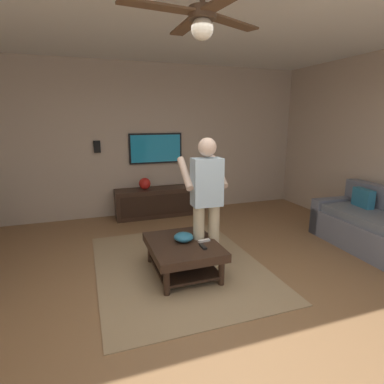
{
  "coord_description": "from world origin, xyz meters",
  "views": [
    {
      "loc": [
        -2.73,
        1.09,
        1.85
      ],
      "look_at": [
        0.86,
        -0.18,
        0.95
      ],
      "focal_mm": 28.94,
      "sensor_mm": 36.0,
      "label": 1
    }
  ],
  "objects_px": {
    "couch": "(381,230)",
    "person_standing": "(206,196)",
    "remote_white": "(204,241)",
    "coffee_table": "(183,251)",
    "media_console": "(160,202)",
    "tv": "(156,148)",
    "ceiling_fan": "(202,18)",
    "remote_black": "(203,246)",
    "wall_speaker_right": "(97,147)",
    "bowl": "(184,237)",
    "vase_round": "(145,184)",
    "wall_speaker_left": "(207,145)"
  },
  "relations": [
    {
      "from": "person_standing",
      "to": "coffee_table",
      "type": "bearing_deg",
      "value": 104.66
    },
    {
      "from": "person_standing",
      "to": "vase_round",
      "type": "xyz_separation_m",
      "value": [
        2.31,
        0.32,
        -0.27
      ]
    },
    {
      "from": "couch",
      "to": "vase_round",
      "type": "xyz_separation_m",
      "value": [
        2.69,
        2.84,
        0.34
      ]
    },
    {
      "from": "coffee_table",
      "to": "tv",
      "type": "bearing_deg",
      "value": -6.3
    },
    {
      "from": "person_standing",
      "to": "bowl",
      "type": "relative_size",
      "value": 6.91
    },
    {
      "from": "wall_speaker_right",
      "to": "ceiling_fan",
      "type": "relative_size",
      "value": 0.18
    },
    {
      "from": "couch",
      "to": "tv",
      "type": "bearing_deg",
      "value": -46.3
    },
    {
      "from": "media_console",
      "to": "remote_white",
      "type": "height_order",
      "value": "media_console"
    },
    {
      "from": "tv",
      "to": "ceiling_fan",
      "type": "bearing_deg",
      "value": -7.3
    },
    {
      "from": "coffee_table",
      "to": "tv",
      "type": "relative_size",
      "value": 0.97
    },
    {
      "from": "person_standing",
      "to": "ceiling_fan",
      "type": "distance_m",
      "value": 2.03
    },
    {
      "from": "couch",
      "to": "vase_round",
      "type": "distance_m",
      "value": 3.93
    },
    {
      "from": "bowl",
      "to": "wall_speaker_left",
      "type": "height_order",
      "value": "wall_speaker_left"
    },
    {
      "from": "couch",
      "to": "wall_speaker_right",
      "type": "bearing_deg",
      "value": -36.29
    },
    {
      "from": "couch",
      "to": "wall_speaker_left",
      "type": "relative_size",
      "value": 8.81
    },
    {
      "from": "couch",
      "to": "remote_white",
      "type": "bearing_deg",
      "value": -2.94
    },
    {
      "from": "coffee_table",
      "to": "wall_speaker_left",
      "type": "bearing_deg",
      "value": -27.42
    },
    {
      "from": "remote_white",
      "to": "vase_round",
      "type": "xyz_separation_m",
      "value": [
        2.44,
        0.24,
        0.25
      ]
    },
    {
      "from": "wall_speaker_right",
      "to": "remote_black",
      "type": "bearing_deg",
      "value": -161.12
    },
    {
      "from": "couch",
      "to": "ceiling_fan",
      "type": "xyz_separation_m",
      "value": [
        -0.75,
        3.03,
        2.23
      ]
    },
    {
      "from": "tv",
      "to": "remote_black",
      "type": "distance_m",
      "value": 2.98
    },
    {
      "from": "coffee_table",
      "to": "media_console",
      "type": "height_order",
      "value": "media_console"
    },
    {
      "from": "coffee_table",
      "to": "media_console",
      "type": "distance_m",
      "value": 2.4
    },
    {
      "from": "wall_speaker_left",
      "to": "wall_speaker_right",
      "type": "height_order",
      "value": "wall_speaker_right"
    },
    {
      "from": "media_console",
      "to": "bowl",
      "type": "relative_size",
      "value": 7.17
    },
    {
      "from": "wall_speaker_left",
      "to": "wall_speaker_right",
      "type": "xyz_separation_m",
      "value": [
        0.0,
        2.17,
        0.04
      ]
    },
    {
      "from": "coffee_table",
      "to": "remote_black",
      "type": "bearing_deg",
      "value": -141.46
    },
    {
      "from": "vase_round",
      "to": "ceiling_fan",
      "type": "xyz_separation_m",
      "value": [
        -3.44,
        0.19,
        1.89
      ]
    },
    {
      "from": "tv",
      "to": "person_standing",
      "type": "distance_m",
      "value": 2.58
    },
    {
      "from": "couch",
      "to": "person_standing",
      "type": "distance_m",
      "value": 2.62
    },
    {
      "from": "ceiling_fan",
      "to": "wall_speaker_left",
      "type": "bearing_deg",
      "value": -22.77
    },
    {
      "from": "remote_white",
      "to": "wall_speaker_right",
      "type": "height_order",
      "value": "wall_speaker_right"
    },
    {
      "from": "person_standing",
      "to": "remote_white",
      "type": "bearing_deg",
      "value": 151.81
    },
    {
      "from": "bowl",
      "to": "vase_round",
      "type": "bearing_deg",
      "value": 0.36
    },
    {
      "from": "coffee_table",
      "to": "remote_white",
      "type": "height_order",
      "value": "remote_white"
    },
    {
      "from": "tv",
      "to": "ceiling_fan",
      "type": "distance_m",
      "value": 3.92
    },
    {
      "from": "remote_white",
      "to": "person_standing",
      "type": "bearing_deg",
      "value": -126.05
    },
    {
      "from": "tv",
      "to": "coffee_table",
      "type": "bearing_deg",
      "value": -6.3
    },
    {
      "from": "media_console",
      "to": "ceiling_fan",
      "type": "xyz_separation_m",
      "value": [
        -3.44,
        0.47,
        2.27
      ]
    },
    {
      "from": "coffee_table",
      "to": "remote_black",
      "type": "height_order",
      "value": "remote_black"
    },
    {
      "from": "bowl",
      "to": "remote_white",
      "type": "bearing_deg",
      "value": -112.25
    },
    {
      "from": "couch",
      "to": "ceiling_fan",
      "type": "distance_m",
      "value": 3.83
    },
    {
      "from": "couch",
      "to": "remote_black",
      "type": "xyz_separation_m",
      "value": [
        0.09,
        2.67,
        0.09
      ]
    },
    {
      "from": "tv",
      "to": "person_standing",
      "type": "xyz_separation_m",
      "value": [
        -2.55,
        -0.03,
        -0.36
      ]
    },
    {
      "from": "tv",
      "to": "remote_black",
      "type": "bearing_deg",
      "value": -2.36
    },
    {
      "from": "person_standing",
      "to": "bowl",
      "type": "xyz_separation_m",
      "value": [
        -0.03,
        0.3,
        -0.48
      ]
    },
    {
      "from": "remote_white",
      "to": "wall_speaker_left",
      "type": "height_order",
      "value": "wall_speaker_left"
    },
    {
      "from": "wall_speaker_left",
      "to": "wall_speaker_right",
      "type": "relative_size",
      "value": 1.0
    },
    {
      "from": "coffee_table",
      "to": "vase_round",
      "type": "bearing_deg",
      "value": -0.12
    },
    {
      "from": "remote_white",
      "to": "wall_speaker_right",
      "type": "xyz_separation_m",
      "value": [
        2.69,
        1.05,
        0.94
      ]
    }
  ]
}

